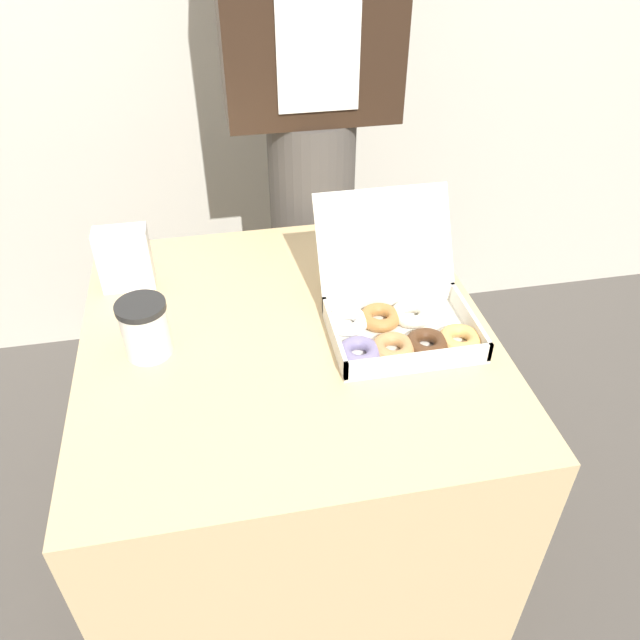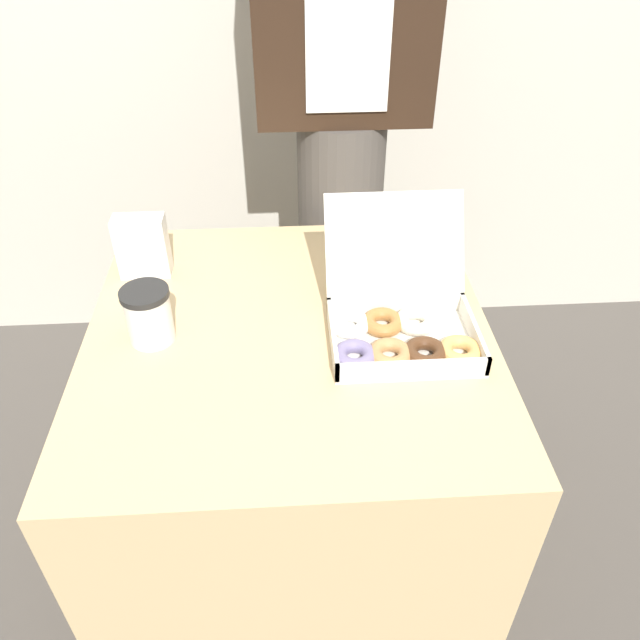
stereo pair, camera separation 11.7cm
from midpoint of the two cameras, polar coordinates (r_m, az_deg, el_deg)
name	(u,v)px [view 2 (the right image)]	position (r m, az deg, el deg)	size (l,w,h in m)	color
ground_plane	(298,539)	(1.79, -0.05, -19.49)	(14.00, 14.00, 0.00)	#4C4742
table	(295,450)	(1.50, -0.06, -11.93)	(0.81, 0.83, 0.73)	tan
donut_box	(399,324)	(1.22, 10.01, -0.48)	(0.31, 0.32, 0.22)	silver
coffee_cup	(150,315)	(1.21, -12.69, 0.37)	(0.09, 0.09, 0.11)	silver
napkin_holder	(143,246)	(1.41, -13.57, 6.51)	(0.11, 0.05, 0.14)	silver
person_customer	(343,117)	(1.66, 4.24, 17.99)	(0.42, 0.23, 1.76)	#4C4742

